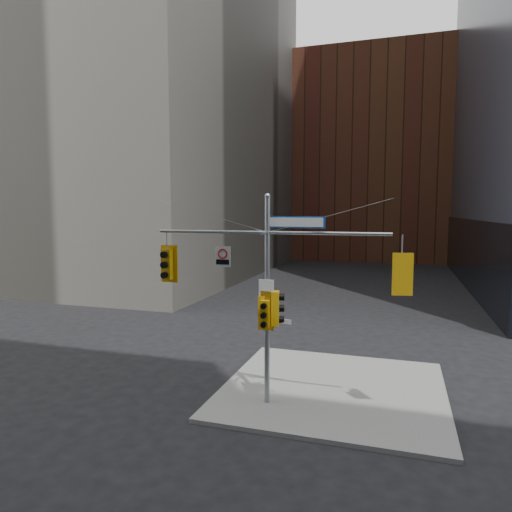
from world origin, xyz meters
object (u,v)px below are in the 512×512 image
Objects in this scene: traffic_light_pole_front at (265,314)px; regulatory_sign_arm at (223,256)px; signal_assembly at (267,280)px; traffic_light_east_arm at (401,274)px; traffic_light_west_arm at (167,264)px; street_sign_blade at (296,222)px; traffic_light_pole_side at (277,308)px.

traffic_light_pole_front is 1.63× the size of regulatory_sign_arm.
regulatory_sign_arm reaches higher than traffic_light_pole_front.
traffic_light_pole_front is at bearing -90.04° from signal_assembly.
traffic_light_west_arm is at bearing -12.09° from traffic_light_east_arm.
regulatory_sign_arm is (-5.89, -0.02, 0.37)m from traffic_light_east_arm.
signal_assembly is 6.14× the size of traffic_light_east_arm.
traffic_light_pole_front is 0.59× the size of street_sign_blade.
traffic_light_pole_side is 1.63× the size of regulatory_sign_arm.
signal_assembly is at bearing -172.83° from street_sign_blade.
street_sign_blade is 2.78× the size of regulatory_sign_arm.
regulatory_sign_arm is at bearing -179.27° from signal_assembly.
regulatory_sign_arm is (-1.60, -0.02, 0.76)m from signal_assembly.
traffic_light_west_arm is 4.31m from traffic_light_pole_side.
signal_assembly is at bearing -11.98° from traffic_light_east_arm.
regulatory_sign_arm reaches higher than traffic_light_pole_side.
signal_assembly is 11.28× the size of regulatory_sign_arm.
street_sign_blade is at bearing 13.73° from traffic_light_pole_front.
signal_assembly is 5.88× the size of traffic_light_west_arm.
traffic_light_pole_side is at bearing 39.01° from traffic_light_pole_front.
traffic_light_pole_side is at bearing -12.25° from traffic_light_east_arm.
signal_assembly reaches higher than street_sign_blade.
regulatory_sign_arm reaches higher than traffic_light_east_arm.
street_sign_blade is (0.96, 0.27, 3.06)m from traffic_light_pole_front.
traffic_light_east_arm reaches higher than traffic_light_pole_front.
traffic_light_west_arm is at bearing 76.68° from traffic_light_pole_side.
traffic_light_west_arm is 4.07m from traffic_light_pole_front.
traffic_light_east_arm is at bearing 0.33° from traffic_light_west_arm.
traffic_light_pole_side is at bearing 3.20° from signal_assembly.
regulatory_sign_arm is at bearing 169.10° from traffic_light_pole_front.
traffic_light_pole_side is 1.00× the size of traffic_light_pole_front.
street_sign_blade is at bearing 0.21° from signal_assembly.
traffic_light_east_arm is 5.90m from regulatory_sign_arm.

